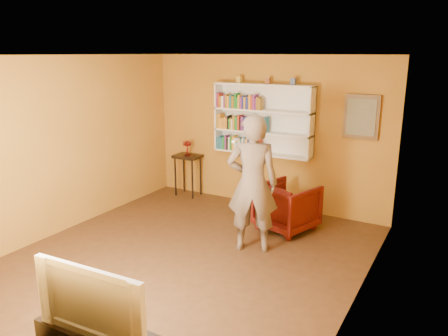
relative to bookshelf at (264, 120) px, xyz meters
The scene contains 15 objects.
room_shell 2.48m from the bookshelf, 90.00° to the right, with size 5.30×5.80×2.88m.
bookshelf is the anchor object (origin of this frame).
books_row_lower 0.64m from the bookshelf, 166.08° to the right, with size 0.85×0.19×0.26m.
books_row_middle 0.39m from the bookshelf, 164.13° to the right, with size 0.97×0.19×0.27m.
books_row_upper 0.53m from the bookshelf, 165.86° to the right, with size 0.86×0.19×0.27m.
ornament_left 0.82m from the bookshelf, behind, with size 0.08×0.08×0.11m, color gold.
ornament_centre 0.68m from the bookshelf, 35.54° to the right, with size 0.07×0.07×0.10m, color brown.
ornament_right 0.86m from the bookshelf, ahead, with size 0.08×0.08×0.11m, color #4C5A80.
framed_painting 1.66m from the bookshelf, ahead, with size 0.55×0.05×0.70m.
console_table 1.79m from the bookshelf, behind, with size 0.50×0.38×0.81m.
ruby_lustre 1.64m from the bookshelf, behind, with size 0.17×0.17×0.28m.
armchair 1.66m from the bookshelf, 45.26° to the right, with size 0.80×0.83×0.75m, color #410404.
person 1.95m from the bookshelf, 69.94° to the right, with size 0.71×0.47×1.95m, color #6B5B4E.
game_remote 2.05m from the bookshelf, 75.81° to the right, with size 0.04×0.15×0.04m, color white.
television 4.78m from the bookshelf, 82.15° to the right, with size 1.10×0.14×0.63m, color black.
Camera 1 is at (3.15, -4.54, 2.73)m, focal length 35.00 mm.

